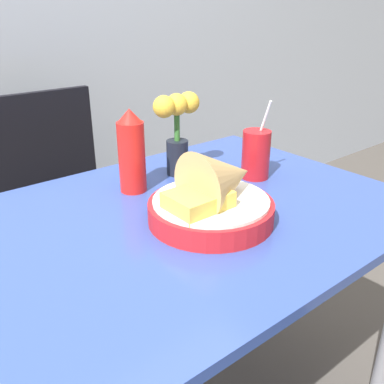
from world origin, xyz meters
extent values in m
cube|color=#334C9E|center=(0.00, 0.00, 0.72)|extent=(1.14, 0.81, 0.02)
cylinder|color=gray|center=(0.51, 0.35, 0.36)|extent=(0.05, 0.05, 0.71)
cylinder|color=black|center=(-0.19, 0.49, 0.22)|extent=(0.03, 0.03, 0.43)
cylinder|color=black|center=(0.17, 0.49, 0.22)|extent=(0.03, 0.03, 0.43)
cylinder|color=black|center=(-0.19, 0.85, 0.22)|extent=(0.03, 0.03, 0.43)
cylinder|color=black|center=(0.17, 0.85, 0.22)|extent=(0.03, 0.03, 0.43)
cube|color=black|center=(-0.01, 0.67, 0.44)|extent=(0.40, 0.40, 0.02)
cube|color=black|center=(-0.01, 0.85, 0.68)|extent=(0.40, 0.03, 0.46)
cylinder|color=red|center=(0.03, -0.07, 0.76)|extent=(0.29, 0.29, 0.05)
cylinder|color=white|center=(0.03, -0.07, 0.79)|extent=(0.27, 0.27, 0.01)
cone|color=tan|center=(0.07, -0.07, 0.83)|extent=(0.16, 0.16, 0.16)
cube|color=#E5C14C|center=(-0.02, -0.09, 0.81)|extent=(0.13, 0.11, 0.04)
cylinder|color=red|center=(-0.02, 0.19, 0.83)|extent=(0.07, 0.07, 0.19)
cone|color=red|center=(-0.02, 0.19, 0.94)|extent=(0.06, 0.06, 0.04)
cylinder|color=red|center=(0.31, 0.05, 0.80)|extent=(0.08, 0.08, 0.14)
cylinder|color=black|center=(0.31, 0.05, 0.79)|extent=(0.07, 0.07, 0.11)
cylinder|color=white|center=(0.32, 0.05, 0.87)|extent=(0.01, 0.07, 0.19)
cylinder|color=black|center=(0.15, 0.22, 0.79)|extent=(0.06, 0.06, 0.10)
cylinder|color=#33722D|center=(0.15, 0.22, 0.88)|extent=(0.02, 0.02, 0.09)
sphere|color=gold|center=(0.15, 0.22, 0.94)|extent=(0.06, 0.06, 0.06)
sphere|color=gold|center=(0.11, 0.22, 0.94)|extent=(0.06, 0.06, 0.06)
sphere|color=gold|center=(0.20, 0.22, 0.94)|extent=(0.06, 0.06, 0.06)
camera|label=1|loc=(-0.57, -0.74, 1.20)|focal=40.00mm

